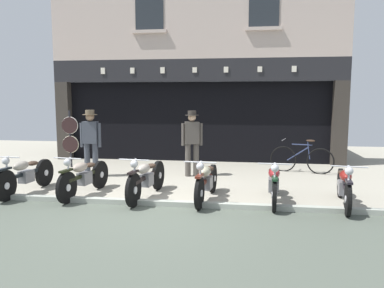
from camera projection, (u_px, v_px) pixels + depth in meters
The scene contains 14 objects.
ground at pixel (145, 225), 6.35m from camera, with size 21.41×22.00×0.18m.
shop_facade at pixel (202, 107), 13.96m from camera, with size 9.71×4.42×6.58m.
motorcycle_far_left at pixel (26, 174), 8.27m from camera, with size 0.62×2.03×0.92m.
motorcycle_left at pixel (84, 176), 8.09m from camera, with size 0.62×1.96×0.91m.
motorcycle_center_left at pixel (146, 178), 7.91m from camera, with size 0.62×2.10×0.93m.
motorcycle_center at pixel (206, 180), 7.70m from camera, with size 0.62×1.96×0.91m.
motorcycle_center_right at pixel (274, 182), 7.57m from camera, with size 0.62×1.93×0.90m.
motorcycle_right at pixel (344, 185), 7.30m from camera, with size 0.62×1.97×0.90m.
salesman_left at pixel (91, 139), 9.94m from camera, with size 0.56×0.37×1.77m.
shopkeeper_center at pixel (192, 140), 10.02m from camera, with size 0.55×0.36×1.75m.
tyre_sign_pole at pixel (70, 135), 11.32m from camera, with size 0.52×0.06×1.71m.
advert_board_near at pixel (262, 109), 12.09m from camera, with size 0.80×0.03×1.11m.
advert_board_far at pixel (294, 109), 11.95m from camera, with size 0.68×0.03×1.03m.
leaning_bicycle at pixel (302, 159), 10.56m from camera, with size 1.69×0.64×0.96m.
Camera 1 is at (1.66, -6.94, 2.10)m, focal length 35.39 mm.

